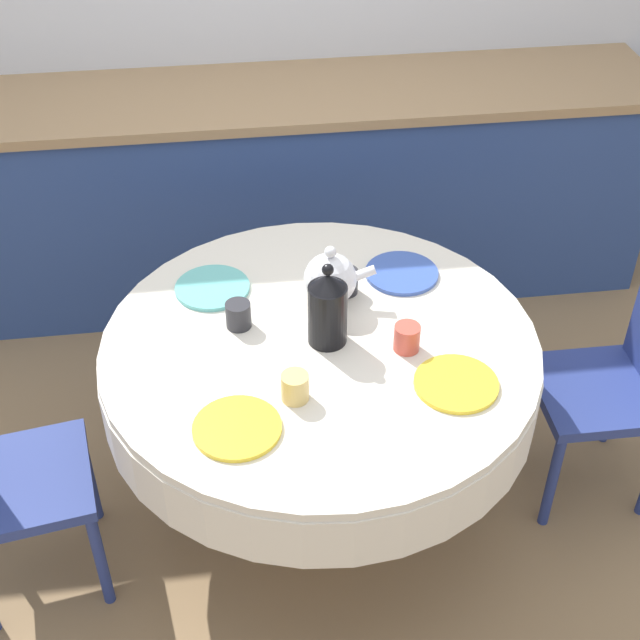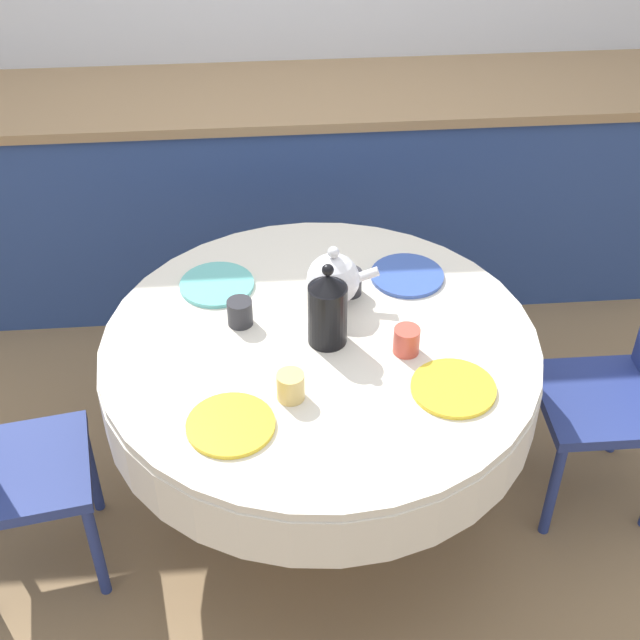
{
  "view_description": "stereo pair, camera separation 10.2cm",
  "coord_description": "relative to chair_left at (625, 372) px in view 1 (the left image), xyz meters",
  "views": [
    {
      "loc": [
        -0.27,
        -2.04,
        2.48
      ],
      "look_at": [
        0.0,
        0.0,
        0.83
      ],
      "focal_mm": 50.0,
      "sensor_mm": 36.0,
      "label": 1
    },
    {
      "loc": [
        -0.17,
        -2.05,
        2.48
      ],
      "look_at": [
        0.0,
        0.0,
        0.83
      ],
      "focal_mm": 50.0,
      "sensor_mm": 36.0,
      "label": 2
    }
  ],
  "objects": [
    {
      "name": "cup_far_right",
      "position": [
        -0.9,
        0.24,
        0.28
      ],
      "size": [
        0.08,
        0.08,
        0.08
      ],
      "primitive_type": "cylinder",
      "color": "#28282D",
      "rests_on": "dining_table"
    },
    {
      "name": "chair_left",
      "position": [
        0.0,
        0.0,
        0.0
      ],
      "size": [
        0.4,
        0.4,
        0.94
      ],
      "rotation": [
        0.0,
        0.0,
        1.57
      ],
      "color": "navy",
      "rests_on": "ground_plane"
    },
    {
      "name": "plate_far_right",
      "position": [
        -0.7,
        0.31,
        0.25
      ],
      "size": [
        0.24,
        0.24,
        0.01
      ],
      "primitive_type": "cylinder",
      "color": "#3856AD",
      "rests_on": "dining_table"
    },
    {
      "name": "dining_table",
      "position": [
        -1.01,
        0.0,
        0.12
      ],
      "size": [
        1.34,
        1.34,
        0.75
      ],
      "color": "brown",
      "rests_on": "ground_plane"
    },
    {
      "name": "cup_near_right",
      "position": [
        -0.76,
        -0.07,
        0.28
      ],
      "size": [
        0.08,
        0.08,
        0.08
      ],
      "primitive_type": "cylinder",
      "color": "#CC4C3D",
      "rests_on": "dining_table"
    },
    {
      "name": "coffee_carafe",
      "position": [
        -0.99,
        0.0,
        0.36
      ],
      "size": [
        0.12,
        0.12,
        0.28
      ],
      "color": "black",
      "rests_on": "dining_table"
    },
    {
      "name": "kitchen_counter",
      "position": [
        -1.01,
        1.38,
        -0.04
      ],
      "size": [
        3.24,
        0.64,
        0.94
      ],
      "color": "#2D4784",
      "rests_on": "ground_plane"
    },
    {
      "name": "teapot",
      "position": [
        -0.96,
        0.18,
        0.34
      ],
      "size": [
        0.23,
        0.17,
        0.22
      ],
      "color": "white",
      "rests_on": "dining_table"
    },
    {
      "name": "plate_far_left",
      "position": [
        -1.33,
        0.31,
        0.25
      ],
      "size": [
        0.24,
        0.24,
        0.01
      ],
      "primitive_type": "cylinder",
      "color": "#60BCB7",
      "rests_on": "dining_table"
    },
    {
      "name": "ground_plane",
      "position": [
        -1.01,
        0.0,
        -0.51
      ],
      "size": [
        12.0,
        12.0,
        0.0
      ],
      "primitive_type": "plane",
      "color": "#8E704C"
    },
    {
      "name": "cup_far_left",
      "position": [
        -1.25,
        0.11,
        0.28
      ],
      "size": [
        0.08,
        0.08,
        0.08
      ],
      "primitive_type": "cylinder",
      "color": "#28282D",
      "rests_on": "dining_table"
    },
    {
      "name": "plate_near_left",
      "position": [
        -1.28,
        -0.34,
        0.25
      ],
      "size": [
        0.24,
        0.24,
        0.01
      ],
      "primitive_type": "cylinder",
      "color": "yellow",
      "rests_on": "dining_table"
    },
    {
      "name": "plate_near_right",
      "position": [
        -0.66,
        -0.24,
        0.25
      ],
      "size": [
        0.24,
        0.24,
        0.01
      ],
      "primitive_type": "cylinder",
      "color": "yellow",
      "rests_on": "dining_table"
    },
    {
      "name": "cup_near_left",
      "position": [
        -1.12,
        -0.23,
        0.28
      ],
      "size": [
        0.08,
        0.08,
        0.08
      ],
      "primitive_type": "cylinder",
      "color": "#DBB766",
      "rests_on": "dining_table"
    }
  ]
}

